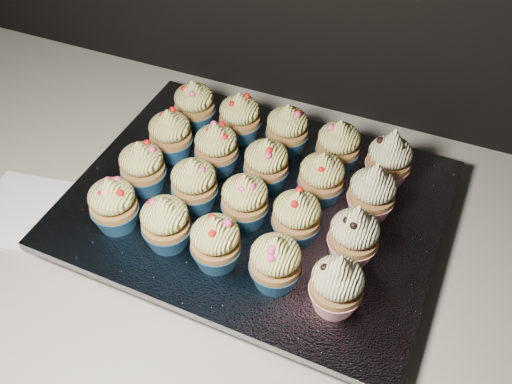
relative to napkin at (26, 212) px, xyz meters
The scene contains 24 objects.
worktop 0.44m from the napkin, 12.39° to the left, with size 2.44×0.64×0.04m, color beige.
napkin is the anchor object (origin of this frame).
baking_tray 0.33m from the napkin, 21.32° to the left, with size 0.46×0.35×0.02m, color black.
foil_lining 0.33m from the napkin, 21.32° to the left, with size 0.50×0.39×0.01m, color silver.
cupcake_0 0.17m from the napkin, ahead, with size 0.06×0.06×0.08m.
cupcake_1 0.24m from the napkin, ahead, with size 0.06×0.06×0.08m.
cupcake_2 0.31m from the napkin, ahead, with size 0.06×0.06×0.08m.
cupcake_3 0.39m from the napkin, ahead, with size 0.06×0.06×0.08m.
cupcake_4 0.46m from the napkin, ahead, with size 0.06×0.06×0.10m.
cupcake_5 0.19m from the napkin, 28.98° to the left, with size 0.06×0.06×0.08m.
cupcake_6 0.26m from the napkin, 19.61° to the left, with size 0.06×0.06×0.08m.
cupcake_7 0.33m from the napkin, 14.86° to the left, with size 0.06×0.06×0.08m.
cupcake_8 0.39m from the napkin, 11.94° to the left, with size 0.06×0.06×0.08m.
cupcake_9 0.47m from the napkin, ahead, with size 0.06×0.06×0.10m.
cupcake_10 0.24m from the napkin, 45.39° to the left, with size 0.06×0.06×0.08m.
cupcake_11 0.29m from the napkin, 34.44° to the left, with size 0.06×0.06×0.08m.
cupcake_12 0.35m from the napkin, 26.73° to the left, with size 0.06×0.06×0.08m.
cupcake_13 0.42m from the napkin, 22.21° to the left, with size 0.06×0.06×0.08m.
cupcake_14 0.49m from the napkin, 18.83° to the left, with size 0.06×0.06×0.10m.
cupcake_15 0.29m from the napkin, 55.96° to the left, with size 0.06×0.06×0.08m.
cupcake_16 0.34m from the napkin, 44.86° to the left, with size 0.06×0.06×0.08m.
cupcake_17 0.40m from the napkin, 37.17° to the left, with size 0.06×0.06×0.08m.
cupcake_18 0.46m from the napkin, 30.53° to the left, with size 0.06×0.06×0.08m.
cupcake_19 0.52m from the napkin, 26.17° to the left, with size 0.06×0.06×0.10m.
Camera 1 is at (0.08, 1.23, 1.52)m, focal length 40.00 mm.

